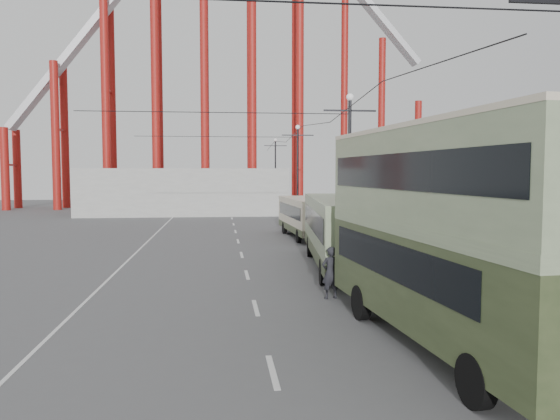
{
  "coord_description": "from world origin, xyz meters",
  "views": [
    {
      "loc": [
        -2.19,
        -14.31,
        4.63
      ],
      "look_at": [
        0.38,
        8.92,
        3.0
      ],
      "focal_mm": 35.0,
      "sensor_mm": 36.0,
      "label": 1
    }
  ],
  "objects": [
    {
      "name": "fairground_shed",
      "position": [
        -6.0,
        47.0,
        2.5
      ],
      "size": [
        22.0,
        10.0,
        5.0
      ],
      "primitive_type": "cube",
      "color": "#9D9D98",
      "rests_on": "ground"
    },
    {
      "name": "single_decker_green",
      "position": [
        3.6,
        11.3,
        1.9
      ],
      "size": [
        3.83,
        12.12,
        3.37
      ],
      "rotation": [
        0.0,
        0.0,
        -0.09
      ],
      "color": "gray",
      "rests_on": "ground"
    },
    {
      "name": "roller_coaster",
      "position": [
        -2.49,
        56.89,
        22.92
      ],
      "size": [
        52.95,
        5.0,
        55.48
      ],
      "color": "maroon",
      "rests_on": "ground"
    },
    {
      "name": "lamp_post_mid",
      "position": [
        5.6,
        18.0,
        4.68
      ],
      "size": [
        3.2,
        0.44,
        9.32
      ],
      "color": "black",
      "rests_on": "ground"
    },
    {
      "name": "double_decker_bus",
      "position": [
        3.69,
        -0.8,
        3.29
      ],
      "size": [
        3.69,
        11.13,
        5.87
      ],
      "rotation": [
        0.0,
        0.0,
        0.09
      ],
      "color": "#2F3B1F",
      "rests_on": "ground"
    },
    {
      "name": "road_markings",
      "position": [
        -0.86,
        19.7,
        0.01
      ],
      "size": [
        12.52,
        120.0,
        0.01
      ],
      "color": "silver",
      "rests_on": "ground"
    },
    {
      "name": "lamp_post_far",
      "position": [
        5.6,
        40.0,
        4.68
      ],
      "size": [
        3.2,
        0.44,
        9.32
      ],
      "color": "black",
      "rests_on": "ground"
    },
    {
      "name": "single_decker_cream",
      "position": [
        3.77,
        23.67,
        1.57
      ],
      "size": [
        2.76,
        9.05,
        2.78
      ],
      "rotation": [
        0.0,
        0.0,
        0.06
      ],
      "color": "beige",
      "rests_on": "ground"
    },
    {
      "name": "pedestrian",
      "position": [
        1.81,
        5.08,
        0.96
      ],
      "size": [
        0.79,
        0.62,
        1.92
      ],
      "primitive_type": "imported",
      "rotation": [
        0.0,
        0.0,
        3.4
      ],
      "color": "black",
      "rests_on": "ground"
    },
    {
      "name": "lamp_post_distant",
      "position": [
        5.6,
        62.0,
        4.68
      ],
      "size": [
        3.2,
        0.44,
        9.32
      ],
      "color": "black",
      "rests_on": "ground"
    },
    {
      "name": "ground",
      "position": [
        0.0,
        0.0,
        0.0
      ],
      "size": [
        160.0,
        160.0,
        0.0
      ],
      "primitive_type": "plane",
      "color": "#555558",
      "rests_on": "ground"
    }
  ]
}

